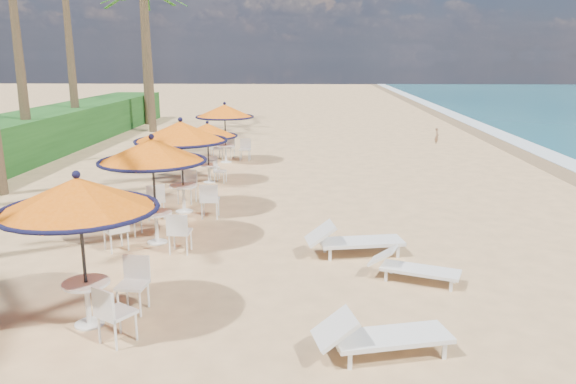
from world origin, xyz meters
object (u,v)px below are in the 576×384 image
at_px(station_0, 84,209).
at_px(station_1, 150,164).
at_px(station_4, 226,118).
at_px(lounger_near, 378,335).
at_px(station_2, 181,143).
at_px(lounger_mid, 411,267).
at_px(lounger_far, 351,240).
at_px(station_3, 209,136).

relative_size(station_0, station_1, 1.00).
distance_m(station_0, station_4, 14.54).
bearing_deg(lounger_near, station_2, 107.06).
bearing_deg(station_2, lounger_mid, -40.54).
bearing_deg(lounger_far, lounger_mid, -62.90).
distance_m(lounger_near, lounger_mid, 3.04).
xyz_separation_m(station_4, lounger_mid, (5.49, -12.44, -1.52)).
xyz_separation_m(station_1, station_2, (0.09, 2.71, 0.07)).
relative_size(station_1, lounger_near, 1.22).
bearing_deg(station_3, station_2, -90.62).
bearing_deg(station_4, lounger_near, -73.54).
relative_size(station_3, lounger_near, 1.01).
xyz_separation_m(station_1, station_4, (0.13, 10.42, -0.07)).
distance_m(station_4, lounger_mid, 13.68).
bearing_deg(station_0, station_4, 90.00).
xyz_separation_m(station_3, lounger_far, (4.42, -7.18, -1.27)).
bearing_deg(lounger_mid, station_0, -138.23).
height_order(lounger_near, lounger_mid, lounger_near).
distance_m(station_2, lounger_far, 5.80).
bearing_deg(lounger_near, station_3, 97.64).
bearing_deg(station_2, lounger_near, -59.03).
height_order(station_3, station_4, station_4).
distance_m(lounger_near, lounger_far, 4.28).
xyz_separation_m(station_2, station_4, (0.04, 7.71, -0.14)).
distance_m(station_1, lounger_mid, 6.18).
xyz_separation_m(station_2, lounger_near, (4.57, -7.61, -1.61)).
xyz_separation_m(station_3, lounger_mid, (5.49, -8.58, -1.34)).
relative_size(station_3, lounger_mid, 1.17).
bearing_deg(lounger_far, station_2, 132.93).
bearing_deg(station_2, lounger_far, -36.77).
distance_m(lounger_mid, lounger_far, 1.76).
relative_size(station_2, lounger_near, 1.26).
distance_m(station_4, lounger_near, 16.05).
bearing_deg(station_3, lounger_near, -68.44).
distance_m(station_3, lounger_mid, 10.27).
bearing_deg(lounger_mid, station_3, 143.52).
height_order(station_4, lounger_near, station_4).
bearing_deg(lounger_far, station_3, 111.32).
xyz_separation_m(station_2, lounger_mid, (5.53, -4.73, -1.66)).
bearing_deg(station_1, station_4, 89.30).
xyz_separation_m(station_0, station_2, (-0.04, 6.82, -0.01)).
height_order(station_1, station_2, station_2).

